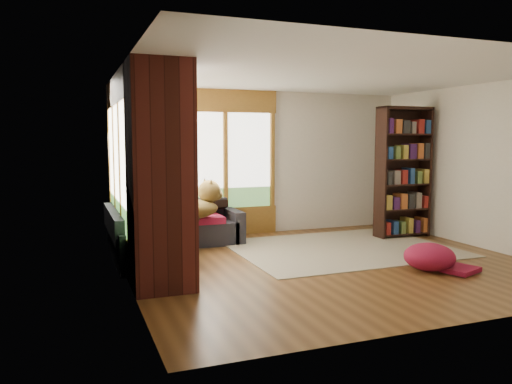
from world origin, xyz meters
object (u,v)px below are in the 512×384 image
object	(u,v)px
bookshelf	(403,172)
brick_chimney	(161,177)
sectional_sofa	(167,230)
dog_brindle	(180,207)
area_rug	(342,248)
pouf	(429,256)
dog_tan	(195,198)

from	to	relation	value
bookshelf	brick_chimney	bearing A→B (deg)	-160.67
sectional_sofa	dog_brindle	distance (m)	0.89
sectional_sofa	bookshelf	world-z (taller)	bookshelf
area_rug	sectional_sofa	bearing A→B (deg)	159.98
brick_chimney	bookshelf	xyz separation A→B (m)	(4.54, 1.59, -0.16)
bookshelf	dog_brindle	distance (m)	4.08
brick_chimney	pouf	world-z (taller)	brick_chimney
brick_chimney	pouf	size ratio (longest dim) A/B	3.91
area_rug	pouf	size ratio (longest dim) A/B	5.03
sectional_sofa	dog_tan	xyz separation A→B (m)	(0.43, -0.10, 0.50)
bookshelf	dog_tan	xyz separation A→B (m)	(-3.66, 0.35, -0.34)
bookshelf	dog_tan	bearing A→B (deg)	174.50
bookshelf	pouf	world-z (taller)	bookshelf
bookshelf	area_rug	bearing A→B (deg)	-162.01
bookshelf	dog_tan	world-z (taller)	bookshelf
sectional_sofa	dog_tan	distance (m)	0.67
sectional_sofa	pouf	xyz separation A→B (m)	(3.00, -2.50, -0.11)
dog_tan	area_rug	bearing A→B (deg)	-33.96
area_rug	dog_tan	xyz separation A→B (m)	(-2.16, 0.84, 0.80)
dog_tan	sectional_sofa	bearing A→B (deg)	153.90
brick_chimney	bookshelf	size ratio (longest dim) A/B	1.14
bookshelf	dog_tan	distance (m)	3.70
brick_chimney	dog_tan	size ratio (longest dim) A/B	2.48
sectional_sofa	pouf	distance (m)	3.90
pouf	dog_brindle	distance (m)	3.48
area_rug	bookshelf	bearing A→B (deg)	17.99
dog_brindle	dog_tan	bearing A→B (deg)	-27.36
sectional_sofa	bookshelf	size ratio (longest dim) A/B	0.96
area_rug	dog_tan	distance (m)	2.45
sectional_sofa	bookshelf	bearing A→B (deg)	-9.58
brick_chimney	sectional_sofa	world-z (taller)	brick_chimney
area_rug	dog_brindle	distance (m)	2.67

